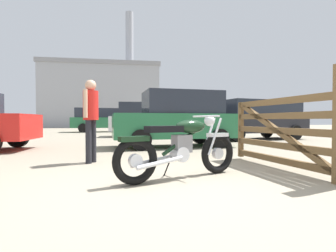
{
  "coord_description": "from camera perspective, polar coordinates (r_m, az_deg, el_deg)",
  "views": [
    {
      "loc": [
        -0.58,
        -3.29,
        0.85
      ],
      "look_at": [
        0.21,
        1.68,
        0.74
      ],
      "focal_mm": 27.41,
      "sensor_mm": 36.0,
      "label": 1
    }
  ],
  "objects": [
    {
      "name": "ground_plane",
      "position": [
        3.45,
        1.05,
        -13.05
      ],
      "size": [
        80.0,
        80.0,
        0.0
      ],
      "primitive_type": "plane",
      "color": "gray"
    },
    {
      "name": "vintage_motorcycle",
      "position": [
        3.77,
        3.03,
        -4.84
      ],
      "size": [
        1.97,
        0.92,
        0.94
      ],
      "rotation": [
        0.0,
        0.0,
        0.39
      ],
      "color": "black",
      "rests_on": "ground_plane"
    },
    {
      "name": "timber_gate",
      "position": [
        4.72,
        25.63,
        -0.66
      ],
      "size": [
        0.47,
        2.53,
        1.6
      ],
      "rotation": [
        0.0,
        0.0,
        1.71
      ],
      "color": "brown",
      "rests_on": "ground_plane"
    },
    {
      "name": "bystander",
      "position": [
        5.35,
        -16.79,
        2.99
      ],
      "size": [
        0.3,
        0.43,
        1.66
      ],
      "rotation": [
        0.0,
        0.0,
        2.74
      ],
      "color": "black",
      "rests_on": "ground_plane"
    },
    {
      "name": "pale_sedan_back",
      "position": [
        8.31,
        1.95,
        1.71
      ],
      "size": [
        4.03,
        2.09,
        1.78
      ],
      "rotation": [
        0.0,
        0.0,
        3.23
      ],
      "color": "black",
      "rests_on": "ground_plane"
    },
    {
      "name": "red_hatchback_near",
      "position": [
        12.17,
        18.94,
        1.61
      ],
      "size": [
        4.95,
        2.64,
        1.74
      ],
      "rotation": [
        0.0,
        0.0,
        3.34
      ],
      "color": "black",
      "rests_on": "ground_plane"
    },
    {
      "name": "silver_sedan_mid",
      "position": [
        13.65,
        -4.92,
        1.53
      ],
      "size": [
        3.99,
        2.0,
        1.78
      ],
      "rotation": [
        0.0,
        0.0,
        -0.06
      ],
      "color": "black",
      "rests_on": "ground_plane"
    },
    {
      "name": "blue_hatchback_right",
      "position": [
        19.6,
        -14.39,
        1.48
      ],
      "size": [
        4.93,
        2.57,
        1.74
      ],
      "rotation": [
        0.0,
        0.0,
        0.17
      ],
      "color": "black",
      "rests_on": "ground_plane"
    },
    {
      "name": "industrial_building",
      "position": [
        37.44,
        -13.91,
        6.16
      ],
      "size": [
        14.39,
        12.72,
        16.23
      ],
      "rotation": [
        0.0,
        0.0,
        0.0
      ],
      "color": "#9EA0A8",
      "rests_on": "ground_plane"
    }
  ]
}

